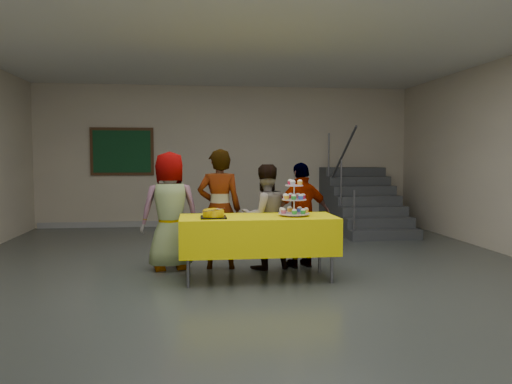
# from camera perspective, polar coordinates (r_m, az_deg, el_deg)

# --- Properties ---
(room_shell) EXTENTS (10.00, 10.04, 3.02)m
(room_shell) POSITION_cam_1_polar(r_m,az_deg,el_deg) (5.88, -0.20, 10.34)
(room_shell) COLOR #4C514C
(room_shell) RESTS_ON ground
(bake_table) EXTENTS (1.88, 0.78, 0.77)m
(bake_table) POSITION_cam_1_polar(r_m,az_deg,el_deg) (6.05, 0.23, -4.80)
(bake_table) COLOR #595960
(bake_table) RESTS_ON ground
(cupcake_stand) EXTENTS (0.38, 0.38, 0.44)m
(cupcake_stand) POSITION_cam_1_polar(r_m,az_deg,el_deg) (6.05, 4.37, -1.16)
(cupcake_stand) COLOR silver
(cupcake_stand) RESTS_ON bake_table
(bear_cake) EXTENTS (0.32, 0.36, 0.12)m
(bear_cake) POSITION_cam_1_polar(r_m,az_deg,el_deg) (5.87, -4.89, -2.40)
(bear_cake) COLOR black
(bear_cake) RESTS_ON bake_table
(schoolchild_a) EXTENTS (0.84, 0.64, 1.56)m
(schoolchild_a) POSITION_cam_1_polar(r_m,az_deg,el_deg) (6.66, -9.80, -2.12)
(schoolchild_a) COLOR slate
(schoolchild_a) RESTS_ON ground
(schoolchild_b) EXTENTS (0.60, 0.42, 1.59)m
(schoolchild_b) POSITION_cam_1_polar(r_m,az_deg,el_deg) (6.63, -4.20, -1.96)
(schoolchild_b) COLOR #5C5C65
(schoolchild_b) RESTS_ON ground
(schoolchild_c) EXTENTS (0.79, 0.68, 1.39)m
(schoolchild_c) POSITION_cam_1_polar(r_m,az_deg,el_deg) (6.61, 1.00, -2.85)
(schoolchild_c) COLOR slate
(schoolchild_c) RESTS_ON ground
(schoolchild_d) EXTENTS (0.89, 0.54, 1.41)m
(schoolchild_d) POSITION_cam_1_polar(r_m,az_deg,el_deg) (6.74, 5.29, -2.64)
(schoolchild_d) COLOR slate
(schoolchild_d) RESTS_ON ground
(staircase) EXTENTS (1.30, 2.40, 2.04)m
(staircase) POSITION_cam_1_polar(r_m,az_deg,el_deg) (10.52, 11.80, -1.50)
(staircase) COLOR #424447
(staircase) RESTS_ON ground
(noticeboard) EXTENTS (1.30, 0.05, 1.00)m
(noticeboard) POSITION_cam_1_polar(r_m,az_deg,el_deg) (10.85, -15.05, 4.49)
(noticeboard) COLOR #472B16
(noticeboard) RESTS_ON ground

